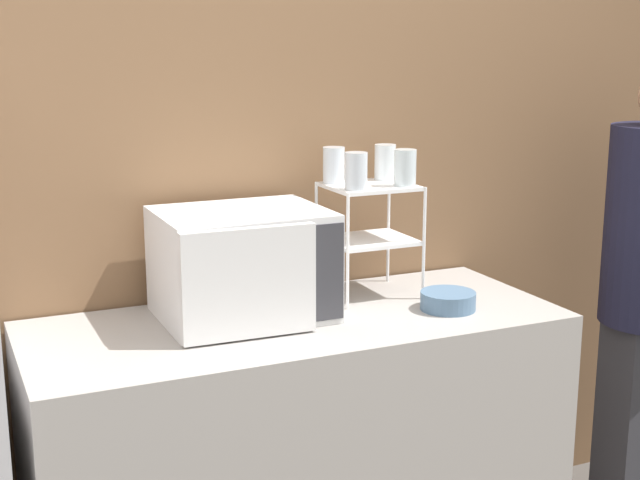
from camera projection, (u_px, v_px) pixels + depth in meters
wall_back at (252, 169)px, 2.84m from camera, size 8.00×0.06×2.60m
counter at (297, 461)px, 2.70m from camera, size 1.57×0.64×0.90m
microwave at (243, 265)px, 2.58m from camera, size 0.48×0.42×0.32m
dish_rack at (369, 216)px, 2.80m from camera, size 0.27×0.24×0.36m
glass_front_left at (356, 171)px, 2.67m from camera, size 0.07×0.07×0.11m
glass_back_right at (385, 162)px, 2.86m from camera, size 0.07×0.07×0.11m
glass_front_right at (405, 168)px, 2.74m from camera, size 0.07×0.07×0.11m
glass_back_left at (334, 165)px, 2.79m from camera, size 0.07×0.07×0.11m
bowl at (448, 301)px, 2.69m from camera, size 0.17×0.17×0.05m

